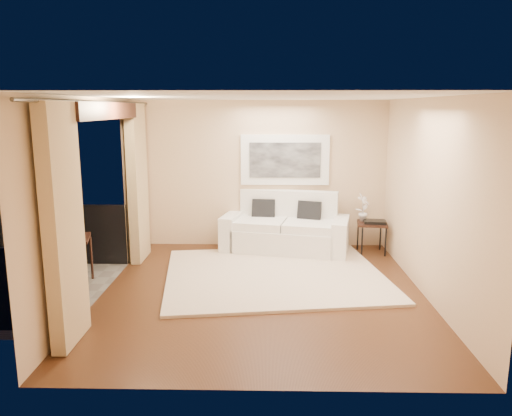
{
  "coord_description": "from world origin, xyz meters",
  "views": [
    {
      "loc": [
        0.06,
        -6.67,
        2.56
      ],
      "look_at": [
        -0.11,
        0.82,
        1.05
      ],
      "focal_mm": 35.0,
      "sensor_mm": 36.0,
      "label": 1
    }
  ],
  "objects_px": {
    "sofa": "(286,231)",
    "bistro_table": "(68,243)",
    "side_table": "(372,226)",
    "balcony_chair_far": "(26,239)",
    "orchid": "(363,207)",
    "balcony_chair_near": "(51,251)",
    "ice_bucket": "(62,229)"
  },
  "relations": [
    {
      "from": "balcony_chair_near",
      "to": "ice_bucket",
      "type": "distance_m",
      "value": 0.45
    },
    {
      "from": "balcony_chair_near",
      "to": "ice_bucket",
      "type": "relative_size",
      "value": 5.07
    },
    {
      "from": "bistro_table",
      "to": "ice_bucket",
      "type": "height_order",
      "value": "ice_bucket"
    },
    {
      "from": "sofa",
      "to": "orchid",
      "type": "distance_m",
      "value": 1.44
    },
    {
      "from": "orchid",
      "to": "balcony_chair_far",
      "type": "height_order",
      "value": "orchid"
    },
    {
      "from": "side_table",
      "to": "balcony_chair_near",
      "type": "bearing_deg",
      "value": -157.73
    },
    {
      "from": "side_table",
      "to": "ice_bucket",
      "type": "height_order",
      "value": "ice_bucket"
    },
    {
      "from": "bistro_table",
      "to": "balcony_chair_near",
      "type": "relative_size",
      "value": 0.72
    },
    {
      "from": "sofa",
      "to": "ice_bucket",
      "type": "xyz_separation_m",
      "value": [
        -3.35,
        -1.72,
        0.43
      ]
    },
    {
      "from": "balcony_chair_far",
      "to": "ice_bucket",
      "type": "height_order",
      "value": "balcony_chair_far"
    },
    {
      "from": "side_table",
      "to": "bistro_table",
      "type": "xyz_separation_m",
      "value": [
        -4.77,
        -1.72,
        0.12
      ]
    },
    {
      "from": "balcony_chair_far",
      "to": "side_table",
      "type": "bearing_deg",
      "value": -152.5
    },
    {
      "from": "side_table",
      "to": "balcony_chair_far",
      "type": "height_order",
      "value": "balcony_chair_far"
    },
    {
      "from": "balcony_chair_far",
      "to": "ice_bucket",
      "type": "relative_size",
      "value": 5.2
    },
    {
      "from": "side_table",
      "to": "balcony_chair_far",
      "type": "relative_size",
      "value": 0.56
    },
    {
      "from": "side_table",
      "to": "ice_bucket",
      "type": "xyz_separation_m",
      "value": [
        -4.88,
        -1.61,
        0.31
      ]
    },
    {
      "from": "orchid",
      "to": "ice_bucket",
      "type": "relative_size",
      "value": 2.52
    },
    {
      "from": "ice_bucket",
      "to": "balcony_chair_far",
      "type": "bearing_deg",
      "value": 165.64
    },
    {
      "from": "balcony_chair_far",
      "to": "orchid",
      "type": "bearing_deg",
      "value": -151.08
    },
    {
      "from": "sofa",
      "to": "bistro_table",
      "type": "xyz_separation_m",
      "value": [
        -3.24,
        -1.83,
        0.25
      ]
    },
    {
      "from": "sofa",
      "to": "balcony_chair_far",
      "type": "distance_m",
      "value": 4.28
    },
    {
      "from": "balcony_chair_near",
      "to": "ice_bucket",
      "type": "height_order",
      "value": "balcony_chair_near"
    },
    {
      "from": "side_table",
      "to": "orchid",
      "type": "distance_m",
      "value": 0.36
    },
    {
      "from": "sofa",
      "to": "balcony_chair_far",
      "type": "height_order",
      "value": "sofa"
    },
    {
      "from": "sofa",
      "to": "side_table",
      "type": "bearing_deg",
      "value": 7.97
    },
    {
      "from": "orchid",
      "to": "balcony_chair_far",
      "type": "distance_m",
      "value": 5.58
    },
    {
      "from": "bistro_table",
      "to": "balcony_chair_far",
      "type": "height_order",
      "value": "balcony_chair_far"
    },
    {
      "from": "sofa",
      "to": "side_table",
      "type": "height_order",
      "value": "sofa"
    },
    {
      "from": "bistro_table",
      "to": "ice_bucket",
      "type": "relative_size",
      "value": 3.65
    },
    {
      "from": "side_table",
      "to": "bistro_table",
      "type": "distance_m",
      "value": 5.07
    },
    {
      "from": "balcony_chair_far",
      "to": "balcony_chair_near",
      "type": "relative_size",
      "value": 1.02
    },
    {
      "from": "sofa",
      "to": "bistro_table",
      "type": "bearing_deg",
      "value": -138.6
    }
  ]
}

